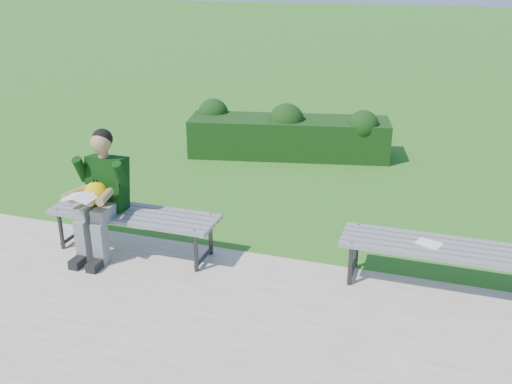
{
  "coord_description": "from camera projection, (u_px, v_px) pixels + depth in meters",
  "views": [
    {
      "loc": [
        1.95,
        -5.09,
        2.88
      ],
      "look_at": [
        0.36,
        -0.2,
        0.8
      ],
      "focal_mm": 40.0,
      "sensor_mm": 36.0,
      "label": 1
    }
  ],
  "objects": [
    {
      "name": "walkway",
      "position": [
        154.0,
        347.0,
        4.58
      ],
      "size": [
        30.0,
        3.5,
        0.02
      ],
      "color": "#B5A99A",
      "rests_on": "ground"
    },
    {
      "name": "paper_sheet",
      "position": [
        429.0,
        244.0,
        5.25
      ],
      "size": [
        0.26,
        0.23,
        0.01
      ],
      "color": "white",
      "rests_on": "bench_right"
    },
    {
      "name": "bench_left",
      "position": [
        134.0,
        217.0,
        5.93
      ],
      "size": [
        1.8,
        0.5,
        0.46
      ],
      "color": "slate",
      "rests_on": "walkway"
    },
    {
      "name": "seated_boy",
      "position": [
        101.0,
        191.0,
        5.82
      ],
      "size": [
        0.56,
        0.76,
        1.31
      ],
      "color": "gray",
      "rests_on": "walkway"
    },
    {
      "name": "ground",
      "position": [
        230.0,
        251.0,
        6.13
      ],
      "size": [
        80.0,
        80.0,
        0.0
      ],
      "color": "#257223",
      "rests_on": "ground"
    },
    {
      "name": "bench_right",
      "position": [
        439.0,
        251.0,
        5.25
      ],
      "size": [
        1.8,
        0.5,
        0.46
      ],
      "color": "slate",
      "rests_on": "walkway"
    },
    {
      "name": "hedge",
      "position": [
        287.0,
        133.0,
        9.05
      ],
      "size": [
        3.23,
        1.41,
        0.85
      ],
      "color": "#1E4117",
      "rests_on": "ground"
    }
  ]
}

